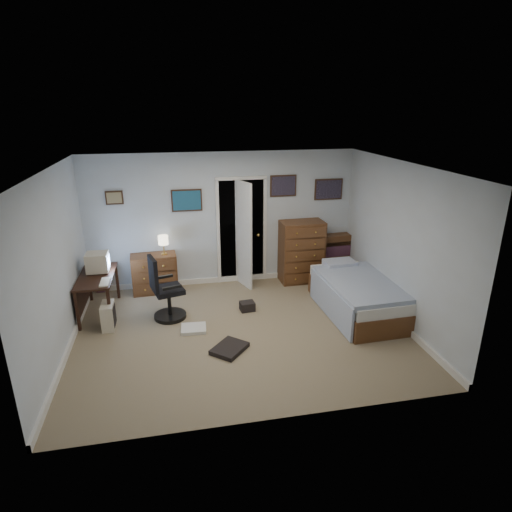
{
  "coord_description": "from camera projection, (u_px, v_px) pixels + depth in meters",
  "views": [
    {
      "loc": [
        -0.92,
        -5.74,
        3.3
      ],
      "look_at": [
        0.29,
        0.3,
        1.1
      ],
      "focal_mm": 30.0,
      "sensor_mm": 36.0,
      "label": 1
    }
  ],
  "objects": [
    {
      "name": "table_lamp",
      "position": [
        163.0,
        241.0,
        7.68
      ],
      "size": [
        0.19,
        0.19,
        0.35
      ],
      "rotation": [
        0.0,
        0.0,
        0.06
      ],
      "color": "gold",
      "rests_on": "low_dresser"
    },
    {
      "name": "doorway",
      "position": [
        239.0,
        228.0,
        8.4
      ],
      "size": [
        0.96,
        1.12,
        2.05
      ],
      "color": "black",
      "rests_on": "floor"
    },
    {
      "name": "floor_clutter",
      "position": [
        225.0,
        330.0,
        6.5
      ],
      "size": [
        1.26,
        1.6,
        0.15
      ],
      "rotation": [
        0.0,
        0.0,
        0.18
      ],
      "color": "black",
      "rests_on": "floor"
    },
    {
      "name": "media_stack",
      "position": [
        99.0,
        273.0,
        7.86
      ],
      "size": [
        0.15,
        0.15,
        0.73
      ],
      "primitive_type": "cube",
      "rotation": [
        0.0,
        0.0,
        -0.03
      ],
      "color": "maroon",
      "rests_on": "floor"
    },
    {
      "name": "keyboard",
      "position": [
        105.0,
        282.0,
        6.63
      ],
      "size": [
        0.14,
        0.36,
        0.02
      ],
      "primitive_type": "cube",
      "rotation": [
        0.0,
        0.0,
        -0.0
      ],
      "color": "beige",
      "rests_on": "computer_desk"
    },
    {
      "name": "pc_tower",
      "position": [
        108.0,
        316.0,
        6.61
      ],
      "size": [
        0.19,
        0.38,
        0.41
      ],
      "rotation": [
        0.0,
        0.0,
        -0.0
      ],
      "color": "beige",
      "rests_on": "floor"
    },
    {
      "name": "office_chair",
      "position": [
        165.0,
        295.0,
        6.83
      ],
      "size": [
        0.64,
        0.64,
        1.07
      ],
      "rotation": [
        0.0,
        0.0,
        0.27
      ],
      "color": "black",
      "rests_on": "floor"
    },
    {
      "name": "wall_posters",
      "position": [
        253.0,
        192.0,
        7.92
      ],
      "size": [
        4.38,
        0.04,
        0.6
      ],
      "color": "#331E11",
      "rests_on": "floor"
    },
    {
      "name": "crt_monitor",
      "position": [
        98.0,
        262.0,
        7.01
      ],
      "size": [
        0.35,
        0.33,
        0.33
      ],
      "rotation": [
        0.0,
        0.0,
        -0.0
      ],
      "color": "beige",
      "rests_on": "computer_desk"
    },
    {
      "name": "floor",
      "position": [
        241.0,
        331.0,
        6.58
      ],
      "size": [
        5.0,
        4.0,
        0.02
      ],
      "primitive_type": "cube",
      "color": "gray",
      "rests_on": "ground"
    },
    {
      "name": "headboard_bookcase",
      "position": [
        341.0,
        254.0,
        8.58
      ],
      "size": [
        0.98,
        0.3,
        0.87
      ],
      "rotation": [
        0.0,
        0.0,
        0.06
      ],
      "color": "brown",
      "rests_on": "floor"
    },
    {
      "name": "low_dresser",
      "position": [
        155.0,
        273.0,
        7.85
      ],
      "size": [
        0.83,
        0.45,
        0.72
      ],
      "primitive_type": "cube",
      "rotation": [
        0.0,
        0.0,
        0.06
      ],
      "color": "brown",
      "rests_on": "floor"
    },
    {
      "name": "tall_dresser",
      "position": [
        301.0,
        252.0,
        8.27
      ],
      "size": [
        0.83,
        0.5,
        1.2
      ],
      "primitive_type": "cube",
      "rotation": [
        0.0,
        0.0,
        0.03
      ],
      "color": "brown",
      "rests_on": "floor"
    },
    {
      "name": "bed",
      "position": [
        356.0,
        295.0,
        7.1
      ],
      "size": [
        1.12,
        2.0,
        0.64
      ],
      "rotation": [
        0.0,
        0.0,
        0.04
      ],
      "color": "brown",
      "rests_on": "floor"
    },
    {
      "name": "computer_desk",
      "position": [
        92.0,
        284.0,
        6.96
      ],
      "size": [
        0.55,
        1.18,
        0.68
      ],
      "rotation": [
        0.0,
        0.0,
        -0.0
      ],
      "color": "black",
      "rests_on": "floor"
    }
  ]
}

